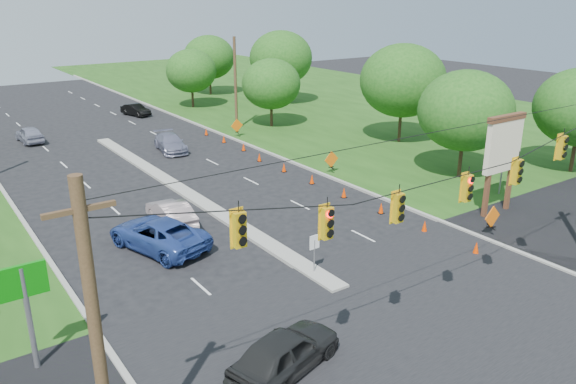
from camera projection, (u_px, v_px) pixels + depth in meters
ground at (406, 332)px, 22.26m from camera, size 160.00×160.00×0.00m
grass_right at (473, 135)px, 53.95m from camera, size 40.00×160.00×0.06m
cross_street at (406, 332)px, 22.26m from camera, size 160.00×14.00×0.02m
curb_right at (242, 143)px, 50.93m from camera, size 0.25×110.00×0.16m
median at (181, 190)px, 38.51m from camera, size 1.00×34.00×0.18m
median_sign at (314, 247)px, 26.42m from camera, size 0.55×0.06×2.05m
signal_span at (435, 225)px, 19.82m from camera, size 25.60×0.32×9.00m
utility_pole_far_right at (236, 84)px, 54.61m from camera, size 0.28×0.28×9.00m
pylon_sign at (503, 149)px, 33.47m from camera, size 5.90×2.30×6.12m
cone_0 at (476, 248)px, 28.92m from camera, size 0.32×0.32×0.70m
cone_1 at (425, 226)px, 31.63m from camera, size 0.32×0.32×0.70m
cone_2 at (381, 208)px, 34.34m from camera, size 0.32×0.32×0.70m
cone_3 at (344, 192)px, 37.05m from camera, size 0.32×0.32×0.70m
cone_4 at (312, 179)px, 39.75m from camera, size 0.32×0.32×0.70m
cone_5 at (284, 167)px, 42.46m from camera, size 0.32×0.32×0.70m
cone_6 at (259, 157)px, 45.17m from camera, size 0.32×0.32×0.70m
cone_7 at (244, 147)px, 48.20m from camera, size 0.32×0.32×0.70m
cone_8 at (224, 139)px, 50.91m from camera, size 0.32×0.32×0.70m
cone_9 at (206, 132)px, 53.61m from camera, size 0.32×0.32×0.70m
work_sign_0 at (492, 218)px, 30.84m from camera, size 1.27×0.58×1.37m
work_sign_1 at (331, 160)px, 41.66m from camera, size 1.27×0.58×1.37m
work_sign_2 at (237, 126)px, 52.49m from camera, size 1.27×0.58×1.37m
tree_7 at (466, 111)px, 39.64m from camera, size 6.72×6.72×7.84m
tree_8 at (403, 81)px, 49.33m from camera, size 7.56×7.56×8.82m
tree_9 at (271, 84)px, 55.78m from camera, size 5.88×5.88×6.86m
tree_10 at (281, 58)px, 67.43m from camera, size 7.56×7.56×8.82m
tree_11 at (209, 57)px, 73.98m from camera, size 6.72×6.72×7.84m
tree_12 at (191, 71)px, 65.53m from camera, size 5.88×5.88×6.86m
black_sedan at (285, 352)px, 19.72m from camera, size 5.06×3.15×1.61m
white_sedan at (171, 213)px, 32.39m from camera, size 1.83×4.65×1.51m
blue_pickup at (158, 234)px, 29.42m from camera, size 4.37×6.53×1.67m
silver_car_far at (170, 143)px, 48.03m from camera, size 2.81×5.26×1.45m
silver_car_oncoming at (30, 134)px, 50.94m from camera, size 1.97×4.44×1.48m
dark_car_receding at (136, 110)px, 62.28m from camera, size 2.37×4.15×1.29m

